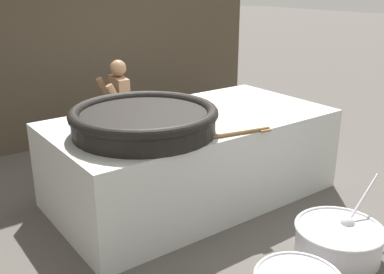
# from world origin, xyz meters

# --- Properties ---
(ground_plane) EXTENTS (60.00, 60.00, 0.00)m
(ground_plane) POSITION_xyz_m (0.00, 0.00, 0.00)
(ground_plane) COLOR #56514C
(back_wall) EXTENTS (6.28, 0.24, 4.19)m
(back_wall) POSITION_xyz_m (0.00, 2.82, 2.09)
(back_wall) COLOR #4C4233
(back_wall) RESTS_ON ground_plane
(hearth_platform) EXTENTS (3.24, 1.72, 1.01)m
(hearth_platform) POSITION_xyz_m (0.00, 0.00, 0.50)
(hearth_platform) COLOR silver
(hearth_platform) RESTS_ON ground_plane
(giant_wok_near) EXTENTS (1.52, 1.52, 0.27)m
(giant_wok_near) POSITION_xyz_m (-0.74, -0.18, 1.15)
(giant_wok_near) COLOR black
(giant_wok_near) RESTS_ON hearth_platform
(stirring_paddle) EXTENTS (1.10, 0.29, 0.04)m
(stirring_paddle) POSITION_xyz_m (-0.13, -0.77, 1.02)
(stirring_paddle) COLOR brown
(stirring_paddle) RESTS_ON hearth_platform
(cook) EXTENTS (0.39, 0.59, 1.52)m
(cook) POSITION_xyz_m (-0.31, 1.20, 0.82)
(cook) COLOR #8C6647
(cook) RESTS_ON ground_plane
(prep_bowl_vegetables) EXTENTS (1.08, 0.84, 0.65)m
(prep_bowl_vegetables) POSITION_xyz_m (0.37, -1.83, 0.17)
(prep_bowl_vegetables) COLOR silver
(prep_bowl_vegetables) RESTS_ON ground_plane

